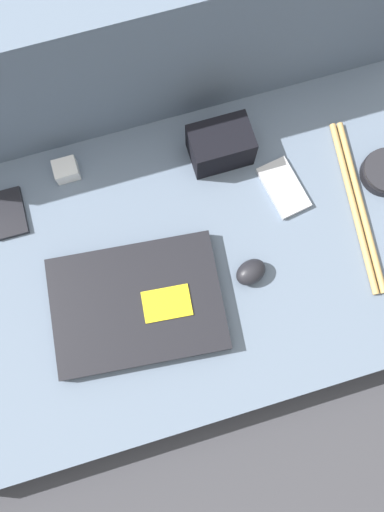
% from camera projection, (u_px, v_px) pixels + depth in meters
% --- Properties ---
extents(ground_plane, '(8.00, 8.00, 0.00)m').
position_uv_depth(ground_plane, '(192.00, 269.00, 1.09)').
color(ground_plane, '#38383D').
extents(couch_seat, '(1.09, 0.62, 0.10)m').
position_uv_depth(couch_seat, '(192.00, 264.00, 1.04)').
color(couch_seat, slate).
rests_on(couch_seat, ground_plane).
extents(couch_backrest, '(1.09, 0.20, 0.42)m').
position_uv_depth(couch_backrest, '(133.00, 52.00, 0.98)').
color(couch_backrest, slate).
rests_on(couch_backrest, ground_plane).
extents(laptop, '(0.34, 0.26, 0.03)m').
position_uv_depth(laptop, '(137.00, 304.00, 0.95)').
color(laptop, black).
rests_on(laptop, couch_seat).
extents(computer_mouse, '(0.07, 0.06, 0.04)m').
position_uv_depth(computer_mouse, '(251.00, 272.00, 0.96)').
color(computer_mouse, black).
rests_on(computer_mouse, couch_seat).
extents(phone_silver, '(0.08, 0.13, 0.01)m').
position_uv_depth(phone_silver, '(283.00, 188.00, 1.01)').
color(phone_silver, '#B7B7BC').
rests_on(phone_silver, couch_seat).
extents(phone_black, '(0.07, 0.10, 0.01)m').
position_uv_depth(phone_black, '(9.00, 213.00, 1.00)').
color(phone_black, black).
rests_on(phone_black, couch_seat).
extents(camera_pouch, '(0.12, 0.08, 0.08)m').
position_uv_depth(camera_pouch, '(220.00, 145.00, 1.00)').
color(camera_pouch, black).
rests_on(camera_pouch, couch_seat).
extents(charger_brick, '(0.05, 0.04, 0.03)m').
position_uv_depth(charger_brick, '(66.00, 170.00, 1.01)').
color(charger_brick, silver).
rests_on(charger_brick, couch_seat).
extents(drumstick_pair, '(0.07, 0.37, 0.01)m').
position_uv_depth(drumstick_pair, '(357.00, 205.00, 1.01)').
color(drumstick_pair, tan).
rests_on(drumstick_pair, couch_seat).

